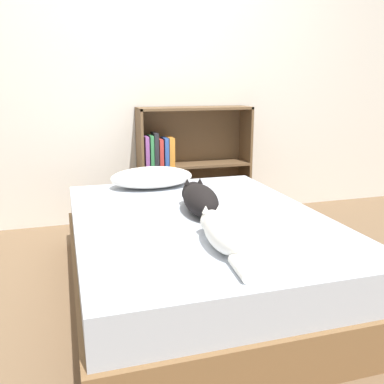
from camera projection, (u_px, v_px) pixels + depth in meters
The scene contains 7 objects.
ground_plane at pixel (199, 287), 2.41m from camera, with size 8.00×8.00×0.00m, color brown.
wall_back at pixel (147, 65), 3.37m from camera, with size 8.00×0.06×2.50m.
bed at pixel (199, 253), 2.35m from camera, with size 1.35×1.83×0.42m.
pillow at pixel (152, 177), 2.92m from camera, with size 0.56×0.33×0.14m.
cat_light at pixel (221, 231), 1.86m from camera, with size 0.17×0.58×0.15m.
cat_dark at pixel (200, 200), 2.34m from camera, with size 0.21×0.62×0.16m.
bookshelf at pixel (188, 162), 3.52m from camera, with size 0.92×0.26×0.93m.
Camera 1 is at (-0.67, -2.09, 1.12)m, focal length 40.00 mm.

